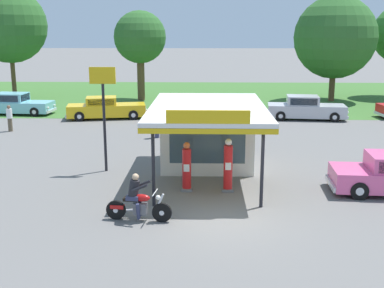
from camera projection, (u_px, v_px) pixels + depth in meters
The scene contains 16 objects.
ground_plane at pixel (224, 219), 15.72m from camera, with size 300.00×300.00×0.00m, color slate.
grass_verge_strip at pixel (212, 96), 44.90m from camera, with size 120.00×24.00×0.01m, color #3D6B2D.
service_station_kiosk at pixel (207, 129), 21.20m from camera, with size 4.63×7.81×3.46m.
gas_pump_nearside at pixel (187, 169), 18.34m from camera, with size 0.44×0.44×1.90m.
gas_pump_offside at pixel (228, 167), 18.28m from camera, with size 0.44×0.44×2.04m.
motorcycle_with_rider at pixel (137, 201), 15.46m from camera, with size 2.16×0.70×1.58m.
parked_car_back_row_far_left at pixel (306, 109), 33.17m from camera, with size 5.55×2.41×1.61m.
parked_car_back_row_far_right at pixel (203, 112), 32.02m from camera, with size 5.57×3.04×1.47m.
parked_car_second_row_spare at pixel (106, 109), 33.43m from camera, with size 5.70×2.74×1.50m.
parked_car_back_row_centre at pixel (15, 105), 35.20m from camera, with size 5.65×2.28×1.53m.
bystander_admiring_sedan at pixel (157, 121), 27.37m from camera, with size 0.34×0.34×1.78m.
bystander_chatting_near_pumps at pixel (10, 118), 29.13m from camera, with size 0.34×0.34×1.60m.
tree_oak_distant_spare at pixel (337, 38), 40.58m from camera, with size 6.91×6.91×8.84m.
tree_oak_far_left at pixel (10, 26), 42.09m from camera, with size 6.50×6.50×9.62m.
tree_oak_far_right at pixel (139, 39), 41.42m from camera, with size 4.46×4.46×7.63m.
roadside_pole_sign at pixel (103, 101), 20.40m from camera, with size 1.10×0.12×4.50m.
Camera 1 is at (-0.61, -14.76, 6.00)m, focal length 45.21 mm.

